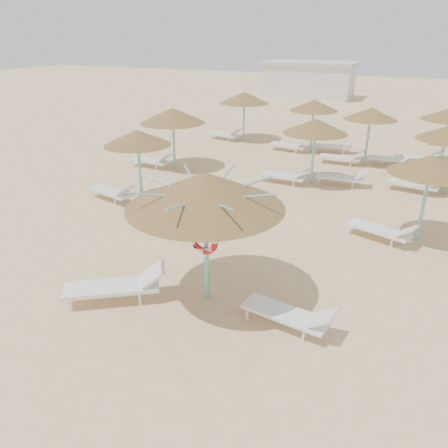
% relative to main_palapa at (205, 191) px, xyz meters
% --- Properties ---
extents(ground, '(120.00, 120.00, 0.00)m').
position_rel_main_palapa_xyz_m(ground, '(-0.35, -0.12, -2.70)').
color(ground, '#E1BE89').
rests_on(ground, ground).
extents(main_palapa, '(3.46, 3.46, 3.10)m').
position_rel_main_palapa_xyz_m(main_palapa, '(0.00, 0.00, 0.00)').
color(main_palapa, '#72C4C6').
rests_on(main_palapa, ground).
extents(lounger_main_a, '(2.32, 1.86, 0.85)m').
position_rel_main_palapa_xyz_m(lounger_main_a, '(-1.84, -0.91, -2.29)').
color(lounger_main_a, white).
rests_on(lounger_main_a, ground).
extents(lounger_main_b, '(2.08, 0.92, 0.73)m').
position_rel_main_palapa_xyz_m(lounger_main_b, '(2.12, -0.31, -2.35)').
color(lounger_main_b, white).
rests_on(lounger_main_b, ground).
extents(palapa_field, '(20.76, 16.91, 2.73)m').
position_rel_main_palapa_xyz_m(palapa_field, '(1.75, 10.81, -0.41)').
color(palapa_field, '#72C4C6').
rests_on(palapa_field, ground).
extents(service_hut, '(8.40, 4.40, 3.25)m').
position_rel_main_palapa_xyz_m(service_hut, '(-6.35, 34.88, -1.05)').
color(service_hut, silver).
rests_on(service_hut, ground).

